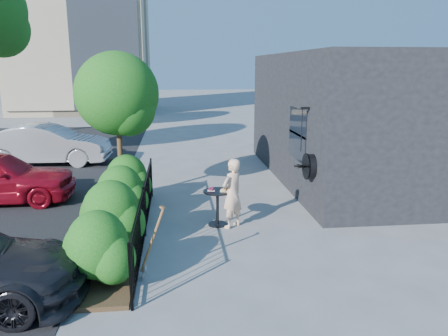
{
  "coord_description": "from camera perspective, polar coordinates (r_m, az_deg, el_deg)",
  "views": [
    {
      "loc": [
        -0.77,
        -9.05,
        3.61
      ],
      "look_at": [
        0.36,
        1.16,
        1.2
      ],
      "focal_mm": 35.0,
      "sensor_mm": 36.0,
      "label": 1
    }
  ],
  "objects": [
    {
      "name": "shovel",
      "position": [
        7.67,
        -9.55,
        -10.14
      ],
      "size": [
        0.47,
        0.18,
        1.35
      ],
      "color": "brown",
      "rests_on": "ground"
    },
    {
      "name": "ground",
      "position": [
        9.78,
        -1.35,
        -8.47
      ],
      "size": [
        120.0,
        120.0,
        0.0
      ],
      "primitive_type": "plane",
      "color": "gray",
      "rests_on": "ground"
    },
    {
      "name": "shop_building",
      "position": [
        15.02,
        18.53,
        6.36
      ],
      "size": [
        6.22,
        9.0,
        4.0
      ],
      "color": "black",
      "rests_on": "ground"
    },
    {
      "name": "car_silver",
      "position": [
        17.61,
        -22.08,
        2.87
      ],
      "size": [
        4.62,
        1.85,
        1.49
      ],
      "primitive_type": "imported",
      "rotation": [
        0.0,
        0.0,
        1.51
      ],
      "color": "#A0A1A5",
      "rests_on": "ground"
    },
    {
      "name": "woman",
      "position": [
        9.87,
        1.07,
        -3.34
      ],
      "size": [
        0.69,
        0.67,
        1.6
      ],
      "primitive_type": "imported",
      "rotation": [
        0.0,
        0.0,
        3.86
      ],
      "color": "beige",
      "rests_on": "ground"
    },
    {
      "name": "patio_tree",
      "position": [
        11.93,
        -13.5,
        8.77
      ],
      "size": [
        2.2,
        2.2,
        3.94
      ],
      "color": "#3F2B19",
      "rests_on": "ground"
    },
    {
      "name": "fence",
      "position": [
        9.58,
        -10.38,
        -5.58
      ],
      "size": [
        0.05,
        6.05,
        1.1
      ],
      "color": "black",
      "rests_on": "ground"
    },
    {
      "name": "planting_bed",
      "position": [
        9.84,
        -14.37,
        -8.51
      ],
      "size": [
        1.3,
        6.0,
        0.08
      ],
      "primitive_type": "cube",
      "color": "#382616",
      "rests_on": "ground"
    },
    {
      "name": "cafe_table",
      "position": [
        10.06,
        -0.85,
        -4.38
      ],
      "size": [
        0.66,
        0.66,
        0.88
      ],
      "rotation": [
        0.0,
        0.0,
        -0.13
      ],
      "color": "black",
      "rests_on": "ground"
    },
    {
      "name": "shrubs",
      "position": [
        9.7,
        -13.92,
        -4.67
      ],
      "size": [
        1.1,
        5.6,
        1.24
      ],
      "color": "#135414",
      "rests_on": "ground"
    }
  ]
}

